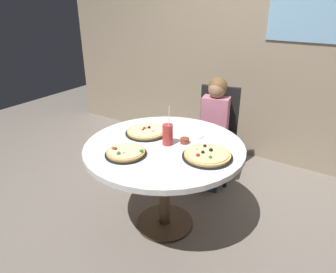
{
  "coord_description": "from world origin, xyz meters",
  "views": [
    {
      "loc": [
        1.17,
        -1.76,
        1.77
      ],
      "look_at": [
        0.0,
        0.05,
        0.8
      ],
      "focal_mm": 33.01,
      "sensor_mm": 36.0,
      "label": 1
    }
  ],
  "objects_px": {
    "chair_wooden": "(217,128)",
    "pizza_cheese": "(147,132)",
    "diner_child": "(212,138)",
    "pizza_veggie": "(126,153)",
    "pizza_pepperoni": "(207,155)",
    "dining_table": "(164,156)",
    "soda_cup": "(168,134)",
    "plate_small": "(193,135)",
    "sauce_bowl": "(185,141)"
  },
  "relations": [
    {
      "from": "chair_wooden",
      "to": "pizza_cheese",
      "type": "xyz_separation_m",
      "value": [
        -0.22,
        -0.92,
        0.24
      ]
    },
    {
      "from": "chair_wooden",
      "to": "diner_child",
      "type": "bearing_deg",
      "value": -78.52
    },
    {
      "from": "pizza_veggie",
      "to": "pizza_pepperoni",
      "type": "bearing_deg",
      "value": 29.11
    },
    {
      "from": "pizza_cheese",
      "to": "chair_wooden",
      "type": "bearing_deg",
      "value": 76.47
    },
    {
      "from": "dining_table",
      "to": "pizza_veggie",
      "type": "height_order",
      "value": "pizza_veggie"
    },
    {
      "from": "diner_child",
      "to": "soda_cup",
      "type": "relative_size",
      "value": 3.51
    },
    {
      "from": "pizza_veggie",
      "to": "pizza_pepperoni",
      "type": "xyz_separation_m",
      "value": [
        0.5,
        0.28,
        -0.0
      ]
    },
    {
      "from": "plate_small",
      "to": "soda_cup",
      "type": "bearing_deg",
      "value": -108.19
    },
    {
      "from": "dining_table",
      "to": "pizza_cheese",
      "type": "distance_m",
      "value": 0.28
    },
    {
      "from": "dining_table",
      "to": "pizza_cheese",
      "type": "bearing_deg",
      "value": 157.89
    },
    {
      "from": "soda_cup",
      "to": "diner_child",
      "type": "bearing_deg",
      "value": 89.92
    },
    {
      "from": "pizza_cheese",
      "to": "sauce_bowl",
      "type": "relative_size",
      "value": 4.96
    },
    {
      "from": "pizza_cheese",
      "to": "plate_small",
      "type": "xyz_separation_m",
      "value": [
        0.34,
        0.18,
        -0.01
      ]
    },
    {
      "from": "pizza_pepperoni",
      "to": "plate_small",
      "type": "xyz_separation_m",
      "value": [
        -0.26,
        0.28,
        -0.01
      ]
    },
    {
      "from": "pizza_veggie",
      "to": "pizza_cheese",
      "type": "xyz_separation_m",
      "value": [
        -0.1,
        0.38,
        -0.0
      ]
    },
    {
      "from": "sauce_bowl",
      "to": "dining_table",
      "type": "bearing_deg",
      "value": -135.99
    },
    {
      "from": "diner_child",
      "to": "sauce_bowl",
      "type": "distance_m",
      "value": 0.79
    },
    {
      "from": "pizza_pepperoni",
      "to": "sauce_bowl",
      "type": "distance_m",
      "value": 0.28
    },
    {
      "from": "diner_child",
      "to": "soda_cup",
      "type": "height_order",
      "value": "diner_child"
    },
    {
      "from": "diner_child",
      "to": "sauce_bowl",
      "type": "height_order",
      "value": "diner_child"
    },
    {
      "from": "dining_table",
      "to": "pizza_pepperoni",
      "type": "xyz_separation_m",
      "value": [
        0.36,
        -0.01,
        0.11
      ]
    },
    {
      "from": "pizza_veggie",
      "to": "plate_small",
      "type": "xyz_separation_m",
      "value": [
        0.24,
        0.56,
        -0.01
      ]
    },
    {
      "from": "pizza_cheese",
      "to": "sauce_bowl",
      "type": "distance_m",
      "value": 0.36
    },
    {
      "from": "plate_small",
      "to": "pizza_cheese",
      "type": "bearing_deg",
      "value": -152.49
    },
    {
      "from": "soda_cup",
      "to": "sauce_bowl",
      "type": "distance_m",
      "value": 0.15
    },
    {
      "from": "chair_wooden",
      "to": "pizza_cheese",
      "type": "bearing_deg",
      "value": -103.53
    },
    {
      "from": "dining_table",
      "to": "diner_child",
      "type": "relative_size",
      "value": 1.13
    },
    {
      "from": "chair_wooden",
      "to": "soda_cup",
      "type": "xyz_separation_m",
      "value": [
        0.04,
        -1.0,
        0.3
      ]
    },
    {
      "from": "dining_table",
      "to": "soda_cup",
      "type": "distance_m",
      "value": 0.18
    },
    {
      "from": "chair_wooden",
      "to": "pizza_pepperoni",
      "type": "bearing_deg",
      "value": -69.49
    },
    {
      "from": "diner_child",
      "to": "pizza_veggie",
      "type": "xyz_separation_m",
      "value": [
        -0.16,
        -1.13,
        0.28
      ]
    },
    {
      "from": "pizza_pepperoni",
      "to": "pizza_veggie",
      "type": "bearing_deg",
      "value": -150.89
    },
    {
      "from": "pizza_veggie",
      "to": "soda_cup",
      "type": "bearing_deg",
      "value": 63.23
    },
    {
      "from": "chair_wooden",
      "to": "sauce_bowl",
      "type": "relative_size",
      "value": 13.57
    },
    {
      "from": "dining_table",
      "to": "pizza_pepperoni",
      "type": "relative_size",
      "value": 3.43
    },
    {
      "from": "pizza_veggie",
      "to": "plate_small",
      "type": "bearing_deg",
      "value": 66.98
    },
    {
      "from": "chair_wooden",
      "to": "pizza_veggie",
      "type": "distance_m",
      "value": 1.33
    },
    {
      "from": "chair_wooden",
      "to": "pizza_veggie",
      "type": "relative_size",
      "value": 3.19
    },
    {
      "from": "pizza_cheese",
      "to": "dining_table",
      "type": "bearing_deg",
      "value": -22.11
    },
    {
      "from": "pizza_cheese",
      "to": "plate_small",
      "type": "distance_m",
      "value": 0.38
    },
    {
      "from": "dining_table",
      "to": "diner_child",
      "type": "xyz_separation_m",
      "value": [
        0.02,
        0.84,
        -0.17
      ]
    },
    {
      "from": "pizza_veggie",
      "to": "sauce_bowl",
      "type": "xyz_separation_m",
      "value": [
        0.25,
        0.4,
        0.0
      ]
    },
    {
      "from": "diner_child",
      "to": "pizza_pepperoni",
      "type": "bearing_deg",
      "value": -67.7
    },
    {
      "from": "soda_cup",
      "to": "plate_small",
      "type": "bearing_deg",
      "value": 71.81
    },
    {
      "from": "pizza_veggie",
      "to": "chair_wooden",
      "type": "bearing_deg",
      "value": 84.75
    },
    {
      "from": "pizza_veggie",
      "to": "soda_cup",
      "type": "height_order",
      "value": "soda_cup"
    },
    {
      "from": "diner_child",
      "to": "plate_small",
      "type": "relative_size",
      "value": 6.01
    },
    {
      "from": "dining_table",
      "to": "soda_cup",
      "type": "bearing_deg",
      "value": 54.29
    },
    {
      "from": "sauce_bowl",
      "to": "plate_small",
      "type": "height_order",
      "value": "sauce_bowl"
    },
    {
      "from": "dining_table",
      "to": "pizza_cheese",
      "type": "xyz_separation_m",
      "value": [
        -0.24,
        0.1,
        0.11
      ]
    }
  ]
}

